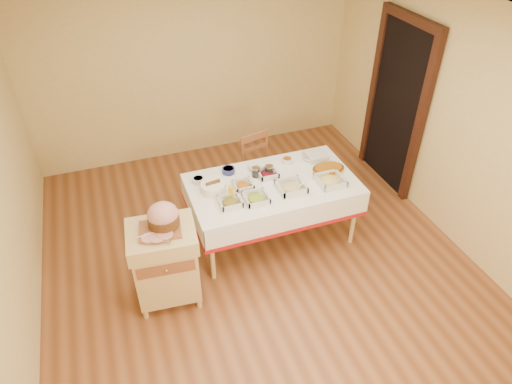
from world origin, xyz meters
TOP-DOWN VIEW (x-y plane):
  - room_shell at (0.00, 0.00)m, footprint 5.00×5.00m
  - doorway at (2.20, 0.90)m, footprint 0.09×1.10m
  - dining_table at (0.30, 0.30)m, footprint 1.82×1.02m
  - butcher_cart at (-1.00, -0.21)m, footprint 0.67×0.58m
  - dining_chair at (0.42, 0.99)m, footprint 0.49×0.48m
  - ham_on_board at (-0.96, -0.18)m, footprint 0.40×0.38m
  - serving_dish_a at (-0.25, 0.09)m, footprint 0.23×0.22m
  - serving_dish_b at (0.02, 0.06)m, footprint 0.24×0.24m
  - serving_dish_c at (0.44, 0.11)m, footprint 0.28×0.28m
  - serving_dish_d at (0.88, 0.08)m, footprint 0.28×0.28m
  - serving_dish_e at (-0.03, 0.32)m, footprint 0.20×0.20m
  - serving_dish_f at (0.29, 0.44)m, footprint 0.22×0.21m
  - small_bowl_left at (-0.45, 0.58)m, footprint 0.13×0.13m
  - small_bowl_mid at (-0.09, 0.65)m, footprint 0.14×0.14m
  - small_bowl_right at (0.60, 0.62)m, footprint 0.12×0.12m
  - bowl_white_imported at (0.20, 0.62)m, footprint 0.14×0.14m
  - bowl_small_imported at (0.87, 0.59)m, footprint 0.22×0.22m
  - preserve_jar_left at (0.17, 0.48)m, footprint 0.09×0.09m
  - preserve_jar_right at (0.32, 0.46)m, footprint 0.09×0.09m
  - mustard_bottle at (-0.20, 0.21)m, footprint 0.05×0.05m
  - bread_basket at (-0.34, 0.37)m, footprint 0.26×0.26m
  - plate_stack at (0.95, 0.59)m, footprint 0.23×0.23m
  - brass_platter at (0.98, 0.31)m, footprint 0.37×0.27m

SIDE VIEW (x-z plane):
  - dining_chair at x=0.42m, z-range 0.01..0.93m
  - butcher_cart at x=-1.00m, z-range 0.06..0.95m
  - dining_table at x=0.30m, z-range 0.22..0.98m
  - bowl_white_imported at x=0.20m, z-range 0.76..0.79m
  - brass_platter at x=0.98m, z-range 0.76..0.81m
  - bowl_small_imported at x=0.87m, z-range 0.76..0.81m
  - serving_dish_e at x=-0.03m, z-range 0.74..0.84m
  - serving_dish_a at x=-0.25m, z-range 0.74..0.84m
  - serving_dish_b at x=0.02m, z-range 0.74..0.84m
  - serving_dish_f at x=0.29m, z-range 0.74..0.84m
  - small_bowl_left at x=-0.45m, z-range 0.76..0.82m
  - small_bowl_right at x=0.60m, z-range 0.76..0.82m
  - small_bowl_mid at x=-0.09m, z-range 0.76..0.82m
  - plate_stack at x=0.95m, z-range 0.76..0.83m
  - serving_dish_d at x=0.88m, z-range 0.74..0.85m
  - serving_dish_c at x=0.44m, z-range 0.74..0.85m
  - bread_basket at x=-0.34m, z-range 0.75..0.87m
  - preserve_jar_left at x=0.17m, z-range 0.75..0.87m
  - preserve_jar_right at x=0.32m, z-range 0.75..0.87m
  - mustard_bottle at x=-0.20m, z-range 0.75..0.92m
  - ham_on_board at x=-0.96m, z-range 0.87..1.13m
  - doorway at x=2.20m, z-range 0.01..2.21m
  - room_shell at x=0.00m, z-range -1.20..3.80m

